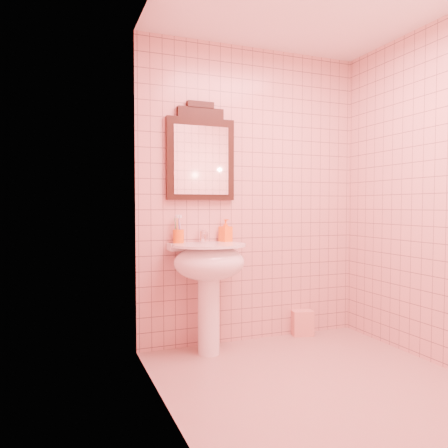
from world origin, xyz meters
name	(u,v)px	position (x,y,z in m)	size (l,w,h in m)	color
floor	(325,388)	(0.00, 0.00, 0.00)	(2.20, 2.20, 0.00)	tan
back_wall	(252,195)	(0.00, 1.10, 1.25)	(2.00, 0.02, 2.50)	#D09891
pedestal_sink	(209,270)	(-0.48, 0.87, 0.66)	(0.58, 0.58, 0.86)	white
faucet	(203,236)	(-0.48, 1.01, 0.92)	(0.04, 0.16, 0.11)	white
mirror	(201,155)	(-0.48, 1.07, 1.57)	(0.57, 0.06, 0.79)	black
toothbrush_cup	(178,236)	(-0.67, 1.03, 0.92)	(0.09, 0.09, 0.20)	orange
soap_dispenser	(226,230)	(-0.27, 1.03, 0.96)	(0.08, 0.09, 0.19)	orange
towel	(302,323)	(0.47, 1.04, 0.11)	(0.18, 0.12, 0.22)	#EAB089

